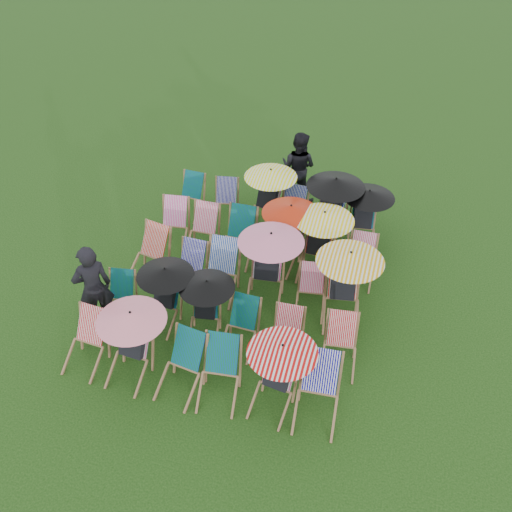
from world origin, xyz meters
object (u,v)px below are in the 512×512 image
(person_rear, at_px, (298,167))
(deckchair_5, at_px, (318,393))
(deckchair_29, at_px, (364,217))
(deckchair_0, at_px, (85,342))
(person_left, at_px, (93,288))

(person_rear, bearing_deg, deckchair_5, 117.94)
(person_rear, bearing_deg, deckchair_29, 156.03)
(deckchair_0, relative_size, deckchair_5, 0.92)
(deckchair_5, bearing_deg, person_rear, 102.19)
(deckchair_29, bearing_deg, deckchair_0, -138.61)
(deckchair_29, height_order, person_left, person_left)
(deckchair_29, bearing_deg, person_left, -145.85)
(deckchair_0, xyz_separation_m, person_left, (-0.22, 0.84, 0.43))
(deckchair_0, bearing_deg, person_left, 108.55)
(deckchair_0, distance_m, person_left, 0.97)
(person_left, height_order, person_rear, person_left)
(deckchair_5, xyz_separation_m, deckchair_29, (0.03, 4.57, 0.16))
(deckchair_5, relative_size, person_left, 0.57)
(deckchair_0, relative_size, person_left, 0.52)
(person_rear, bearing_deg, deckchair_0, 80.53)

